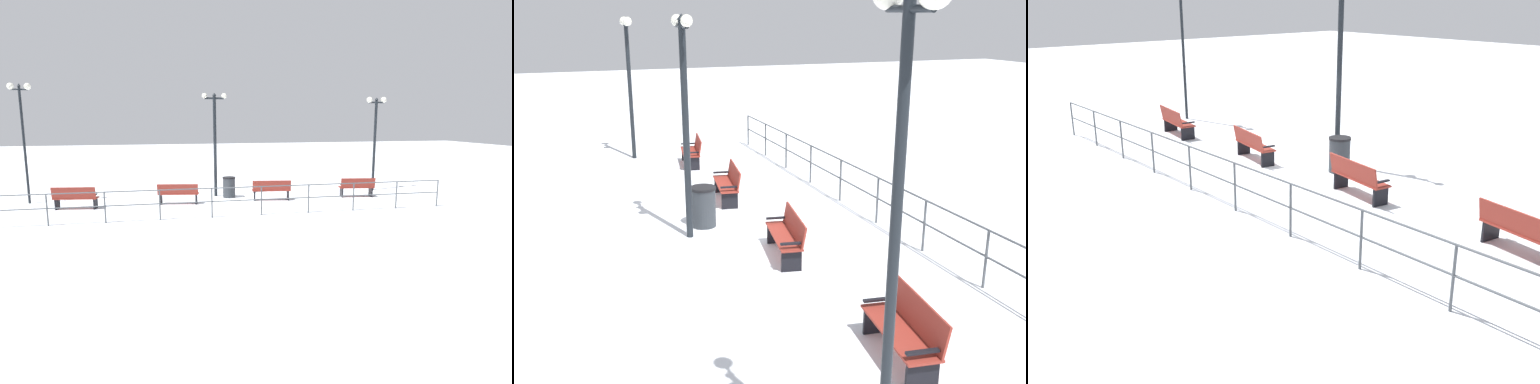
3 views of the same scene
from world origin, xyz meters
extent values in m
plane|color=white|center=(0.00, 0.00, 0.00)|extent=(80.00, 80.00, 0.00)
cube|color=maroon|center=(-0.07, -5.94, 0.43)|extent=(0.74, 1.60, 0.04)
cube|color=maroon|center=(-0.32, -5.90, 0.67)|extent=(0.35, 1.54, 0.43)
cube|color=black|center=(-0.18, -6.61, 0.22)|extent=(0.46, 0.12, 0.43)
cube|color=black|center=(0.04, -5.28, 0.22)|extent=(0.46, 0.12, 0.43)
cube|color=black|center=(-0.16, -6.61, 0.55)|extent=(0.46, 0.14, 0.04)
cube|color=black|center=(0.06, -5.28, 0.55)|extent=(0.46, 0.14, 0.04)
cube|color=maroon|center=(-0.03, -1.98, 0.44)|extent=(0.70, 1.70, 0.04)
cube|color=maroon|center=(-0.26, -1.95, 0.68)|extent=(0.37, 1.65, 0.44)
cube|color=black|center=(-0.15, -2.70, 0.22)|extent=(0.40, 0.11, 0.44)
cube|color=black|center=(0.08, -1.26, 0.22)|extent=(0.40, 0.11, 0.44)
cube|color=black|center=(-0.13, -2.70, 0.56)|extent=(0.41, 0.13, 0.04)
cube|color=black|center=(0.10, -1.27, 0.56)|extent=(0.41, 0.13, 0.04)
cube|color=maroon|center=(-0.02, 1.98, 0.43)|extent=(0.72, 1.71, 0.04)
cube|color=maroon|center=(-0.24, 2.02, 0.66)|extent=(0.40, 1.65, 0.42)
cube|color=black|center=(-0.15, 1.26, 0.22)|extent=(0.39, 0.12, 0.43)
cube|color=black|center=(0.11, 2.70, 0.22)|extent=(0.39, 0.12, 0.43)
cube|color=black|center=(-0.13, 1.26, 0.55)|extent=(0.39, 0.14, 0.04)
cube|color=black|center=(0.13, 2.70, 0.55)|extent=(0.39, 0.14, 0.04)
cube|color=maroon|center=(-0.13, 5.94, 0.43)|extent=(0.73, 1.71, 0.04)
cube|color=maroon|center=(-0.38, 5.98, 0.68)|extent=(0.35, 1.66, 0.46)
cube|color=black|center=(-0.23, 5.22, 0.21)|extent=(0.45, 0.11, 0.43)
cube|color=black|center=(-0.02, 6.67, 0.21)|extent=(0.45, 0.11, 0.43)
cube|color=black|center=(-0.21, 5.22, 0.55)|extent=(0.45, 0.13, 0.04)
cube|color=black|center=(0.00, 6.66, 0.55)|extent=(0.45, 0.13, 0.04)
cylinder|color=black|center=(1.44, -7.54, 2.18)|extent=(0.13, 0.13, 4.37)
cylinder|color=black|center=(1.44, -7.54, 4.25)|extent=(0.08, 0.74, 0.08)
sphere|color=white|center=(1.44, -7.91, 4.37)|extent=(0.27, 0.27, 0.27)
sphere|color=white|center=(1.44, -7.18, 4.37)|extent=(0.27, 0.27, 0.27)
cone|color=black|center=(1.44, -7.54, 4.43)|extent=(0.18, 0.18, 0.12)
cylinder|color=black|center=(1.44, 0.25, 2.25)|extent=(0.14, 0.14, 4.49)
cylinder|color=black|center=(1.44, 0.25, 4.37)|extent=(0.09, 0.86, 0.09)
sphere|color=white|center=(1.44, -0.18, 4.48)|extent=(0.24, 0.24, 0.24)
sphere|color=white|center=(1.44, 0.69, 4.48)|extent=(0.24, 0.24, 0.24)
cone|color=black|center=(1.44, 0.25, 4.55)|extent=(0.20, 0.20, 0.12)
cylinder|color=black|center=(1.44, 8.08, 2.38)|extent=(0.10, 0.10, 4.77)
cylinder|color=black|center=(1.44, 8.08, 4.65)|extent=(0.06, 0.62, 0.06)
cylinder|color=#4C5156|center=(-2.76, -8.17, 0.53)|extent=(0.05, 0.05, 1.07)
cylinder|color=#4C5156|center=(-2.76, -6.36, 0.53)|extent=(0.05, 0.05, 1.07)
cylinder|color=#4C5156|center=(-2.76, -4.54, 0.53)|extent=(0.05, 0.05, 1.07)
cylinder|color=#4C5156|center=(-2.76, -2.72, 0.53)|extent=(0.05, 0.05, 1.07)
cylinder|color=#4C5156|center=(-2.76, -0.91, 0.53)|extent=(0.05, 0.05, 1.07)
cylinder|color=#4C5156|center=(-2.76, 0.91, 0.53)|extent=(0.05, 0.05, 1.07)
cylinder|color=#4C5156|center=(-2.76, 2.72, 0.53)|extent=(0.05, 0.05, 1.07)
cylinder|color=#4C5156|center=(-2.76, 4.54, 0.53)|extent=(0.05, 0.05, 1.07)
cylinder|color=#4C5156|center=(-2.76, 0.00, 1.07)|extent=(0.04, 16.34, 0.04)
cylinder|color=#4C5156|center=(-2.76, 0.00, 0.59)|extent=(0.04, 16.34, 0.04)
cylinder|color=#2D3338|center=(0.99, -0.29, 0.43)|extent=(0.55, 0.55, 0.86)
cylinder|color=black|center=(0.99, -0.29, 0.89)|extent=(0.58, 0.58, 0.06)
camera|label=1|loc=(-17.56, 2.55, 3.56)|focal=29.75mm
camera|label=2|loc=(4.14, 12.16, 4.62)|focal=42.09mm
camera|label=3|loc=(-9.55, -10.64, 4.50)|focal=41.29mm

